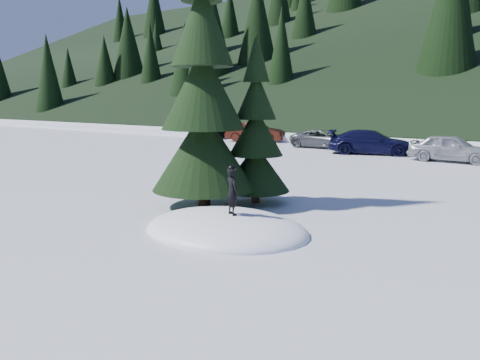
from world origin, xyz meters
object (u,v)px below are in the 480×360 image
Objects in this scene: car_1 at (255,132)px; car_2 at (323,139)px; car_3 at (371,142)px; car_4 at (451,148)px; child_skier at (232,191)px; car_0 at (214,130)px; spruce_tall at (203,99)px; spruce_short at (256,138)px.

car_1 reaches higher than car_2.
car_2 is at bearing -119.23° from car_1.
car_3 is 4.84m from car_4.
child_skier is 29.05m from car_0.
child_skier is 21.38m from car_2.
child_skier is 25.38m from car_1.
car_4 is at bearing -84.40° from car_0.
car_3 is (10.36, -2.95, -0.02)m from car_1.
child_skier is at bearing -37.30° from spruce_tall.
car_0 is 15.78m from car_3.
car_0 is 20.62m from car_4.
car_0 is (-15.95, 20.63, -2.62)m from spruce_tall.
child_skier is 0.27× the size of car_2.
car_4 reaches higher than car_0.
spruce_tall is 1.89× the size of car_1.
child_skier reaches higher than car_4.
spruce_short is 4.54× the size of child_skier.
car_4 is at bearing 77.88° from spruce_short.
spruce_tall is 19.08m from car_2.
spruce_tall is 16.45m from car_4.
car_4 is at bearing -118.67° from car_3.
spruce_short is (1.00, 1.40, -1.22)m from spruce_tall.
car_2 is (-5.58, 16.92, -1.48)m from spruce_short.
car_0 is 5.02m from car_1.
car_1 reaches higher than car_4.
car_4 is (3.08, 14.32, -1.37)m from spruce_short.
child_skier is 0.26× the size of car_1.
spruce_tall is 22.67m from car_1.
spruce_tall reaches higher than car_4.
spruce_short is at bearing -162.85° from car_2.
spruce_tall is at bearing -168.34° from car_1.
car_4 is (20.02, -4.90, 0.03)m from car_0.
car_2 is at bearing 74.95° from car_4.
spruce_short is at bearing -164.25° from car_1.
car_0 reaches higher than car_2.
car_3 is at bearing 92.29° from spruce_tall.
car_4 is (4.74, -0.96, 0.00)m from car_3.
spruce_short is at bearing -119.25° from car_0.
spruce_short is 3.71m from child_skier.
spruce_short is 25.67m from car_0.
spruce_tall is at bearing -167.07° from car_2.
car_4 is at bearing -107.81° from car_2.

